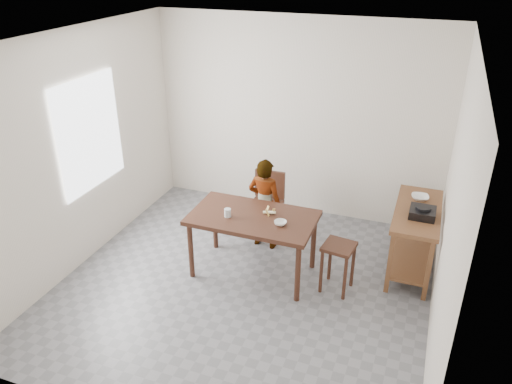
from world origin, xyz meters
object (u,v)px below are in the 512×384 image
(dining_table, at_px, (253,244))
(prep_counter, at_px, (413,240))
(dining_chair, at_px, (266,205))
(stool, at_px, (337,267))
(child, at_px, (265,204))

(dining_table, xyz_separation_m, prep_counter, (1.72, 0.70, 0.03))
(dining_table, height_order, dining_chair, dining_chair)
(dining_chair, bearing_deg, stool, -38.53)
(dining_chair, distance_m, stool, 1.43)
(child, xyz_separation_m, stool, (1.05, -0.58, -0.30))
(child, xyz_separation_m, dining_chair, (-0.08, 0.27, -0.18))
(child, bearing_deg, prep_counter, -172.62)
(child, relative_size, dining_chair, 1.42)
(prep_counter, xyz_separation_m, dining_chair, (-1.87, 0.17, 0.02))
(prep_counter, height_order, child, child)
(dining_table, height_order, prep_counter, prep_counter)
(dining_table, relative_size, child, 1.18)
(child, height_order, stool, child)
(dining_table, xyz_separation_m, dining_chair, (-0.15, 0.87, 0.04))
(dining_table, bearing_deg, prep_counter, 22.15)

